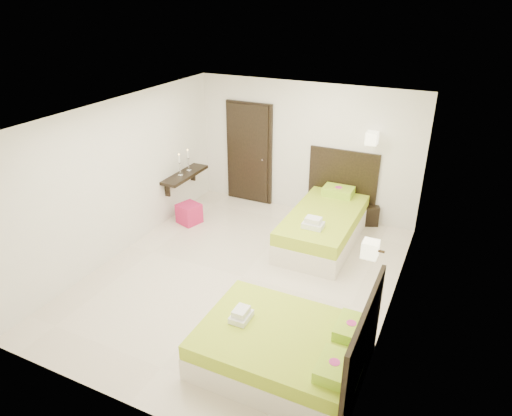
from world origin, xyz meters
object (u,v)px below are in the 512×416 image
at_px(nightstand, 366,213).
at_px(bed_single, 325,223).
at_px(bed_double, 288,348).
at_px(ottoman, 189,213).

bearing_deg(nightstand, bed_single, -137.78).
xyz_separation_m(bed_double, ottoman, (-3.15, 2.71, -0.10)).
distance_m(bed_single, bed_double, 3.24).
xyz_separation_m(bed_single, nightstand, (0.51, 1.01, -0.14)).
relative_size(bed_single, nightstand, 5.03).
bearing_deg(bed_single, ottoman, -169.57).
distance_m(bed_single, nightstand, 1.14).
height_order(bed_single, ottoman, bed_single).
distance_m(bed_double, nightstand, 4.20).
bearing_deg(ottoman, bed_single, 10.43).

